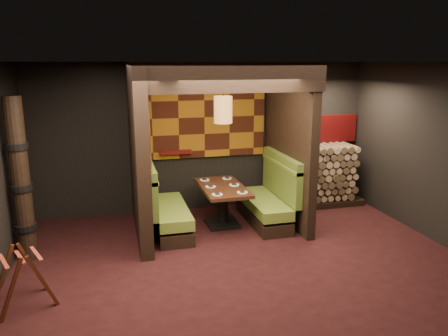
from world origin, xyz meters
TOP-DOWN VIEW (x-y plane):
  - floor at (0.00, 0.00)m, footprint 6.50×5.50m
  - ceiling at (0.00, 0.00)m, footprint 6.50×5.50m
  - wall_back at (0.00, 2.76)m, footprint 6.50×0.02m
  - wall_front at (0.00, -2.76)m, footprint 6.50×0.02m
  - partition_left at (-1.35, 1.65)m, footprint 0.20×2.20m
  - partition_right at (1.30, 1.70)m, footprint 0.15×2.10m
  - header_beam at (-0.02, 0.70)m, footprint 2.85×0.18m
  - tapa_back_panel at (-0.02, 2.71)m, footprint 2.40×0.06m
  - tapa_side_panel at (-1.23, 1.82)m, footprint 0.04×1.85m
  - lacquer_shelf at (-0.60, 2.65)m, footprint 0.60×0.12m
  - booth_bench_left at (-0.96, 1.65)m, footprint 0.68×1.60m
  - booth_bench_right at (0.93, 1.65)m, footprint 0.68×1.60m
  - dining_table at (0.07, 1.70)m, footprint 0.76×1.38m
  - place_settings at (0.07, 1.70)m, footprint 0.62×1.12m
  - pendant_lamp at (0.07, 1.65)m, footprint 0.31×0.31m
  - luggage_rack at (-2.88, -0.27)m, footprint 0.83×0.71m
  - totem_column at (-3.05, 1.10)m, footprint 0.31×0.31m
  - firewood_stack at (2.29, 2.35)m, footprint 1.73×0.70m
  - mosaic_header at (2.29, 2.68)m, footprint 1.83×0.10m
  - bay_front_post at (1.39, 1.96)m, footprint 0.08×0.08m

SIDE VIEW (x-z plane):
  - floor at x=0.00m, z-range -0.02..0.00m
  - luggage_rack at x=-2.88m, z-range 0.00..0.76m
  - booth_bench_left at x=-0.96m, z-range -0.17..0.97m
  - booth_bench_right at x=0.93m, z-range -0.17..0.97m
  - dining_table at x=0.07m, z-range 0.13..0.85m
  - firewood_stack at x=2.29m, z-range 0.00..1.22m
  - place_settings at x=0.07m, z-range 0.72..0.75m
  - lacquer_shelf at x=-0.60m, z-range 1.15..1.21m
  - totem_column at x=-3.05m, z-range -0.01..2.39m
  - wall_back at x=0.00m, z-range 0.00..2.85m
  - wall_front at x=0.00m, z-range 0.00..2.85m
  - partition_left at x=-1.35m, z-range 0.00..2.85m
  - partition_right at x=1.30m, z-range 0.00..2.85m
  - bay_front_post at x=1.39m, z-range 0.00..2.85m
  - mosaic_header at x=2.29m, z-range 1.22..1.78m
  - tapa_back_panel at x=-0.02m, z-range 1.04..2.60m
  - tapa_side_panel at x=-1.23m, z-range 1.12..2.58m
  - pendant_lamp at x=0.07m, z-range 1.57..2.57m
  - header_beam at x=-0.02m, z-range 2.41..2.85m
  - ceiling at x=0.00m, z-range 2.85..2.87m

